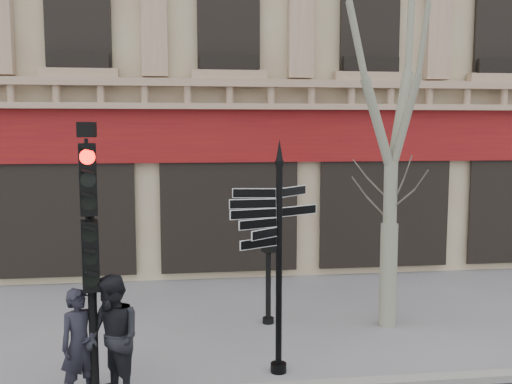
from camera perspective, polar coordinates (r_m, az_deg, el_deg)
ground at (r=9.91m, az=-0.25°, el=-16.04°), size 80.00×80.00×0.00m
fingerpost at (r=8.63m, az=2.33°, el=-2.61°), size 1.90×1.90×3.62m
traffic_signal_main at (r=8.11m, az=-16.27°, el=-3.38°), size 0.48×0.38×3.87m
traffic_signal_secondary at (r=10.98m, az=1.24°, el=-5.01°), size 0.45×0.38×2.31m
plane_tree at (r=11.03m, az=13.69°, el=14.63°), size 2.89×2.89×7.69m
pedestrian_a at (r=8.54m, az=-17.19°, el=-14.37°), size 0.69×0.65×1.59m
pedestrian_b at (r=8.38m, az=-14.12°, el=-14.03°), size 1.05×1.09×1.78m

